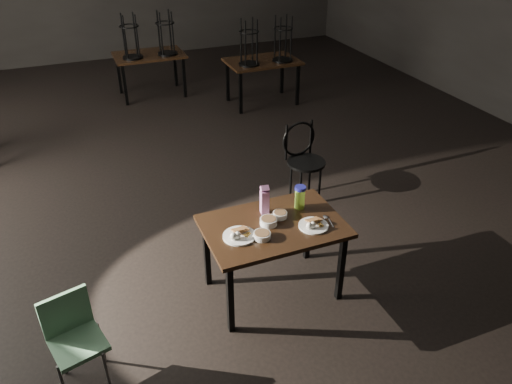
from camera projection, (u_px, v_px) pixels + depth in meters
name	position (u px, v px, depth m)	size (l,w,h in m)	color
main_table	(273.00, 232.00, 4.33)	(1.20, 0.80, 0.75)	black
plate_left	(239.00, 235.00, 4.12)	(0.28, 0.28, 0.09)	white
plate_right	(313.00, 224.00, 4.24)	(0.26, 0.26, 0.08)	white
bowl_near	(268.00, 221.00, 4.27)	(0.15, 0.15, 0.06)	white
bowl_far	(280.00, 215.00, 4.36)	(0.13, 0.13, 0.05)	white
bowl_big	(262.00, 235.00, 4.10)	(0.15, 0.15, 0.05)	white
juice_carton	(265.00, 200.00, 4.37)	(0.08, 0.08, 0.28)	#951B7A
water_bottle	(300.00, 197.00, 4.45)	(0.11, 0.11, 0.22)	#AAE844
spoon	(326.00, 218.00, 4.36)	(0.05, 0.20, 0.01)	silver
bentwood_chair	(303.00, 156.00, 5.81)	(0.45, 0.45, 0.94)	black
school_chair	(74.00, 334.00, 3.60)	(0.44, 0.44, 0.77)	#67A075
bg_table_right	(263.00, 61.00, 8.34)	(1.20, 0.80, 1.48)	black
bg_table_far	(149.00, 54.00, 8.67)	(1.20, 0.80, 1.48)	black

